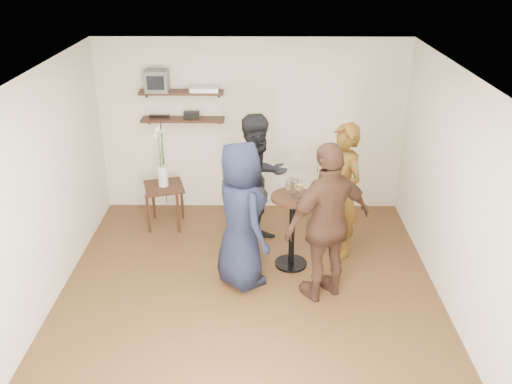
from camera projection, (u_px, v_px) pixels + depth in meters
room at (248, 201)px, 5.74m from camera, size 4.58×5.08×2.68m
shelf_upper at (181, 92)px, 7.67m from camera, size 1.20×0.25×0.04m
shelf_lower at (183, 119)px, 7.84m from camera, size 1.20×0.25×0.04m
crt_monitor at (157, 80)px, 7.60m from camera, size 0.32×0.30×0.30m
dvd_deck at (204, 89)px, 7.65m from camera, size 0.40×0.24×0.06m
radio at (192, 115)px, 7.81m from camera, size 0.22×0.10×0.10m
power_strip at (159, 116)px, 7.87m from camera, size 0.30×0.05×0.03m
side_table at (164, 192)px, 7.75m from camera, size 0.66×0.66×0.64m
vase_lilies at (162, 166)px, 7.57m from camera, size 0.19×0.20×0.96m
drinks_table at (292, 221)px, 6.74m from camera, size 0.54×0.54×0.98m
wine_glass_fl at (288, 186)px, 6.50m from camera, size 0.07×0.07×0.22m
wine_glass_fr at (300, 186)px, 6.49m from camera, size 0.07×0.07×0.22m
wine_glass_bl at (291, 183)px, 6.59m from camera, size 0.07×0.07×0.21m
wine_glass_br at (296, 185)px, 6.54m from camera, size 0.07×0.07×0.21m
person_plaid at (342, 191)px, 6.92m from camera, size 0.68×0.78×1.79m
person_dark at (258, 181)px, 7.15m from camera, size 1.13×1.09×1.83m
person_navy at (241, 216)px, 6.30m from camera, size 0.94×1.05×1.80m
person_brown at (328, 223)px, 6.03m from camera, size 1.20×0.95×1.90m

